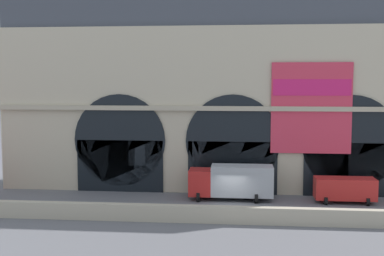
% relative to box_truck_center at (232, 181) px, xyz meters
% --- Properties ---
extents(ground_plane, '(200.00, 200.00, 0.00)m').
position_rel_box_truck_center_xyz_m(ground_plane, '(-0.01, -2.64, -1.70)').
color(ground_plane, slate).
extents(quay_parapet_wall, '(90.00, 0.70, 1.29)m').
position_rel_box_truck_center_xyz_m(quay_parapet_wall, '(-0.01, -7.37, -1.06)').
color(quay_parapet_wall, '#B2A891').
rests_on(quay_parapet_wall, ground).
extents(station_building, '(45.33, 5.79, 20.43)m').
position_rel_box_truck_center_xyz_m(station_building, '(0.03, 5.07, 8.22)').
color(station_building, beige).
rests_on(station_building, ground).
extents(box_truck_center, '(7.50, 2.91, 3.12)m').
position_rel_box_truck_center_xyz_m(box_truck_center, '(0.00, 0.00, 0.00)').
color(box_truck_center, red).
rests_on(box_truck_center, ground).
extents(van_mideast, '(5.20, 2.48, 2.20)m').
position_rel_box_truck_center_xyz_m(van_mideast, '(9.88, -0.08, -0.45)').
color(van_mideast, red).
rests_on(van_mideast, ground).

